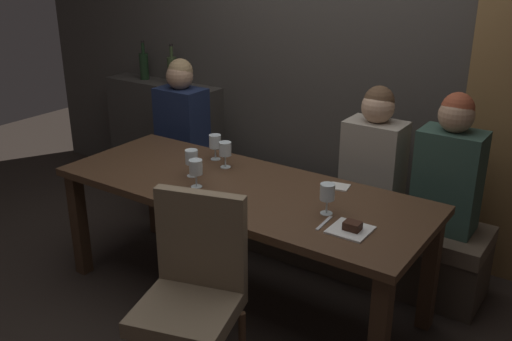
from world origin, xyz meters
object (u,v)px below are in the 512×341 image
Objects in this scene: dining_table at (240,200)px; wine_glass_far_left at (192,158)px; diner_bearded at (374,153)px; wine_glass_near_left at (215,143)px; diner_far_end at (450,167)px; banquette_bench at (299,221)px; wine_bottle_dark_red at (144,65)px; chair_near_side at (193,284)px; wine_glass_center_back at (196,169)px; dessert_plate at (351,228)px; fork_on_table at (324,223)px; diner_redhead at (182,115)px; wine_glass_near_right at (225,150)px; wine_bottle_pale_label at (172,69)px; wine_glass_center_front at (327,193)px.

dining_table is 0.38m from wine_glass_far_left.
diner_bearded is 4.85× the size of wine_glass_near_left.
diner_far_end is 1.50m from wine_glass_far_left.
wine_bottle_dark_red is at bearing 168.90° from banquette_bench.
dining_table is 0.90m from diner_bearded.
chair_near_side is 1.22m from wine_glass_near_left.
wine_glass_far_left is at bearing -173.21° from dining_table.
chair_near_side is 5.98× the size of wine_glass_center_back.
fork_on_table is at bearing -178.79° from dessert_plate.
wine_glass_far_left is 0.96m from fork_on_table.
dining_table is at bearing -33.34° from diner_redhead.
dining_table is 13.41× the size of wine_glass_near_left.
fork_on_table is at bearing -26.69° from wine_bottle_dark_red.
diner_redhead is 0.76m from wine_glass_near_left.
diner_bearded reaches higher than wine_glass_near_right.
wine_bottle_pale_label is 1.33m from wine_glass_near_left.
wine_glass_near_right is at bearing -29.51° from wine_bottle_dark_red.
diner_far_end is 1.43m from wine_glass_near_left.
dessert_plate is 1.12× the size of fork_on_table.
wine_glass_center_front is (0.77, 0.11, 0.00)m from wine_glass_center_back.
banquette_bench is 1.18m from fork_on_table.
diner_redhead is 1.85m from fork_on_table.
wine_bottle_pale_label is 1.99× the size of wine_glass_near_left.
wine_bottle_dark_red is at bearing -179.69° from wine_bottle_pale_label.
wine_glass_center_front is 0.86× the size of dessert_plate.
diner_bearded is at bearing 35.92° from wine_glass_near_right.
banquette_bench is at bearing -13.54° from wine_bottle_pale_label.
fork_on_table reaches higher than dining_table.
wine_bottle_pale_label is 2.31m from wine_glass_center_front.
wine_glass_near_left is 1.00× the size of wine_glass_far_left.
diner_redhead reaches higher than dining_table.
wine_glass_near_right is (-0.75, -0.54, 0.03)m from diner_bearded.
wine_bottle_dark_red is at bearing 149.76° from fork_on_table.
wine_bottle_dark_red reaches higher than diner_redhead.
wine_glass_near_left is (-1.35, -0.45, 0.01)m from diner_far_end.
chair_near_side is 0.71m from fork_on_table.
wine_glass_near_left is at bearing 150.96° from wine_glass_near_right.
diner_redhead is at bearing 135.16° from wine_glass_center_back.
wine_glass_near_left is (-0.39, -0.43, 0.62)m from banquette_bench.
chair_near_side is (0.25, -0.72, -0.09)m from dining_table.
diner_bearded is 4.68× the size of fork_on_table.
chair_near_side reaches higher than dining_table.
diner_bearded is 4.85× the size of wine_glass_center_front.
wine_glass_near_left is at bearing 160.16° from dessert_plate.
diner_far_end reaches higher than wine_glass_center_front.
wine_glass_near_left is 0.31m from wine_glass_far_left.
banquette_bench is 1.13m from wine_glass_center_front.
wine_glass_center_back is (-0.19, -0.15, 0.20)m from dining_table.
wine_glass_near_right is at bearing -156.29° from diner_far_end.
wine_glass_near_right is at bearing -29.04° from wine_glass_near_left.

